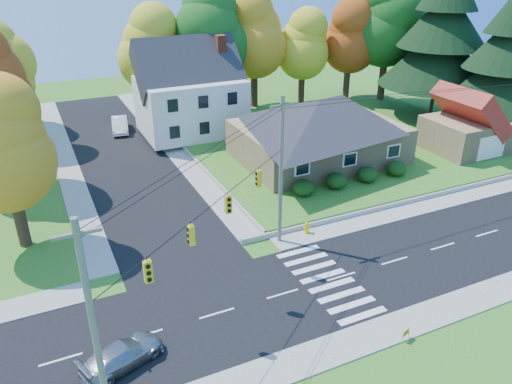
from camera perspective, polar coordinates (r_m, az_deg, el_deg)
ground at (r=30.82m, az=9.72°, el=-9.52°), size 120.00×120.00×0.00m
road_main at (r=30.81m, az=9.73°, el=-9.51°), size 90.00×8.00×0.02m
road_cross at (r=50.00m, az=-15.26°, el=4.23°), size 8.00×44.00×0.02m
sidewalk_north at (r=34.29m, az=5.07°, el=-5.17°), size 90.00×2.00×0.08m
sidewalk_south at (r=27.77m, az=15.66°, el=-14.67°), size 90.00×2.00×0.08m
lawn at (r=52.87m, az=8.77°, el=6.30°), size 30.00×30.00×0.50m
ranch_house at (r=45.34m, az=7.15°, el=7.13°), size 14.60×10.60×5.40m
colonial_house at (r=52.23m, az=-7.50°, el=11.12°), size 10.40×8.40×9.60m
garage at (r=51.35m, az=23.08°, el=6.99°), size 7.30×6.30×4.60m
hedge_row at (r=41.08m, az=10.92°, el=1.64°), size 10.70×1.70×1.27m
traffic_infrastructure at (r=29.10m, az=8.75°, el=0.08°), size 38.10×10.66×10.00m
tree_lot_0 at (r=56.59m, az=-11.74°, el=15.81°), size 6.72×6.72×12.51m
tree_lot_1 at (r=57.15m, az=-5.50°, el=17.63°), size 7.84×7.84×14.60m
tree_lot_2 at (r=60.41m, az=-0.21°, el=17.55°), size 7.28×7.28×13.56m
tree_lot_3 at (r=62.48m, az=5.41°, el=16.51°), size 6.16×6.16×11.47m
tree_lot_4 at (r=64.77m, az=10.71°, el=17.11°), size 6.72×6.72×12.51m
tree_lot_5 at (r=65.35m, az=14.94°, el=18.53°), size 8.40×8.40×15.64m
conifer_east_a at (r=60.23m, az=20.54°, el=16.40°), size 12.80×12.80×16.96m
conifer_east_b at (r=55.87m, az=26.89°, el=13.50°), size 11.20×11.20×14.84m
tree_west_0 at (r=33.96m, az=-26.98°, el=4.97°), size 6.16×6.16×11.47m
silver_sedan at (r=25.32m, az=-15.04°, el=-17.55°), size 4.39×2.94×1.18m
white_car at (r=56.18m, az=-15.29°, el=7.43°), size 2.39×4.84×1.53m
fire_hydrant at (r=34.61m, az=5.82°, el=-4.14°), size 0.51×0.40×0.90m
yard_sign at (r=26.92m, az=16.78°, el=-15.13°), size 0.52×0.20×0.67m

